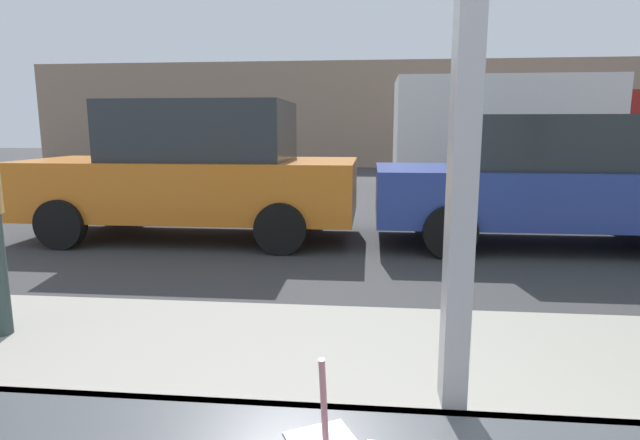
% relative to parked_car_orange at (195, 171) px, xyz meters
% --- Properties ---
extents(ground_plane, '(60.00, 60.00, 0.00)m').
position_rel_parked_car_orange_xyz_m(ground_plane, '(2.63, 1.96, -0.94)').
color(ground_plane, '#38383A').
extents(sidewalk_strip, '(16.00, 2.80, 0.12)m').
position_rel_parked_car_orange_xyz_m(sidewalk_strip, '(2.63, -4.44, -0.88)').
color(sidewalk_strip, '#9E998E').
rests_on(sidewalk_strip, ground).
extents(building_facade_far, '(28.00, 1.20, 4.12)m').
position_rel_parked_car_orange_xyz_m(building_facade_far, '(2.63, 14.16, 1.12)').
color(building_facade_far, gray).
rests_on(building_facade_far, ground).
extents(napkin_wrapper, '(0.15, 0.14, 0.00)m').
position_rel_parked_car_orange_xyz_m(napkin_wrapper, '(2.37, -6.13, 0.02)').
color(napkin_wrapper, white).
rests_on(napkin_wrapper, window_counter).
extents(parked_car_orange, '(4.58, 2.00, 1.89)m').
position_rel_parked_car_orange_xyz_m(parked_car_orange, '(0.00, 0.00, 0.00)').
color(parked_car_orange, orange).
rests_on(parked_car_orange, ground).
extents(parked_car_blue, '(4.55, 2.00, 1.68)m').
position_rel_parked_car_orange_xyz_m(parked_car_blue, '(4.83, 0.00, -0.08)').
color(parked_car_blue, '#283D93').
rests_on(parked_car_blue, ground).
extents(box_truck, '(6.67, 2.44, 2.71)m').
position_rel_parked_car_orange_xyz_m(box_truck, '(6.26, 5.93, 0.57)').
color(box_truck, silver).
rests_on(box_truck, ground).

